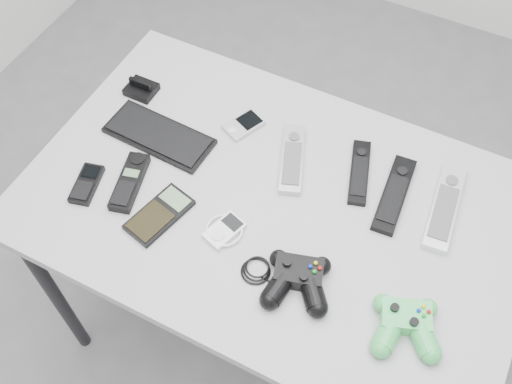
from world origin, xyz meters
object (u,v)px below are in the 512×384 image
at_px(remote_black_b, 394,194).
at_px(calculator, 159,214).
at_px(remote_silver_b, 445,207).
at_px(cordless_handset, 130,182).
at_px(desk, 274,217).
at_px(remote_black_a, 359,172).
at_px(pda, 243,125).
at_px(mobile_phone, 87,184).
at_px(controller_black, 298,278).
at_px(mp3_player, 224,230).
at_px(pda_keyboard, 159,135).
at_px(remote_silver_a, 292,158).
at_px(controller_green, 406,323).

bearing_deg(remote_black_b, calculator, -151.74).
height_order(remote_silver_b, cordless_handset, cordless_handset).
distance_m(desk, remote_black_a, 0.24).
relative_size(pda, mobile_phone, 0.86).
height_order(remote_black_b, remote_silver_b, remote_silver_b).
relative_size(desk, controller_black, 4.76).
bearing_deg(mp3_player, remote_silver_b, 51.60).
relative_size(remote_black_b, remote_silver_b, 0.91).
relative_size(pda_keyboard, cordless_handset, 1.68).
bearing_deg(remote_silver_a, mobile_phone, -165.53).
height_order(remote_black_a, remote_silver_b, remote_silver_b).
bearing_deg(remote_black_b, remote_silver_a, 178.65).
relative_size(pda_keyboard, mobile_phone, 2.46).
distance_m(remote_silver_b, controller_black, 0.40).
bearing_deg(mobile_phone, remote_black_b, 10.02).
bearing_deg(mobile_phone, mp3_player, -8.65).
height_order(remote_black_a, remote_black_b, remote_black_b).
distance_m(pda, mobile_phone, 0.42).
bearing_deg(pda_keyboard, remote_black_a, 16.56).
xyz_separation_m(mp3_player, controller_green, (0.44, -0.03, 0.02)).
xyz_separation_m(pda_keyboard, controller_green, (0.72, -0.20, 0.02)).
xyz_separation_m(desk, remote_silver_b, (0.36, 0.16, 0.08)).
distance_m(pda, mp3_player, 0.32).
distance_m(pda_keyboard, remote_silver_a, 0.34).
distance_m(remote_black_b, controller_black, 0.33).
bearing_deg(controller_black, remote_black_b, 54.01).
xyz_separation_m(desk, cordless_handset, (-0.33, -0.11, 0.08)).
bearing_deg(pda, pda_keyboard, -119.41).
distance_m(pda_keyboard, remote_silver_b, 0.72).
distance_m(remote_silver_b, mobile_phone, 0.85).
relative_size(calculator, controller_black, 0.65).
bearing_deg(mp3_player, remote_silver_a, 96.34).
height_order(cordless_handset, calculator, cordless_handset).
distance_m(cordless_handset, controller_green, 0.71).
distance_m(cordless_handset, controller_black, 0.47).
relative_size(remote_black_a, mobile_phone, 1.67).
bearing_deg(controller_green, calculator, 159.85).
bearing_deg(desk, mobile_phone, -158.86).
relative_size(desk, controller_green, 7.78).
bearing_deg(controller_green, mp3_player, 155.79).
bearing_deg(desk, pda, 135.11).
relative_size(remote_black_b, calculator, 1.39).
height_order(remote_black_a, cordless_handset, cordless_handset).
xyz_separation_m(remote_black_b, mobile_phone, (-0.67, -0.31, -0.00)).
relative_size(controller_black, controller_green, 1.63).
relative_size(remote_silver_a, calculator, 1.30).
height_order(pda, remote_silver_b, remote_silver_b).
distance_m(remote_silver_a, mobile_phone, 0.50).
bearing_deg(mp3_player, mobile_phone, -156.25).
distance_m(desk, pda, 0.26).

